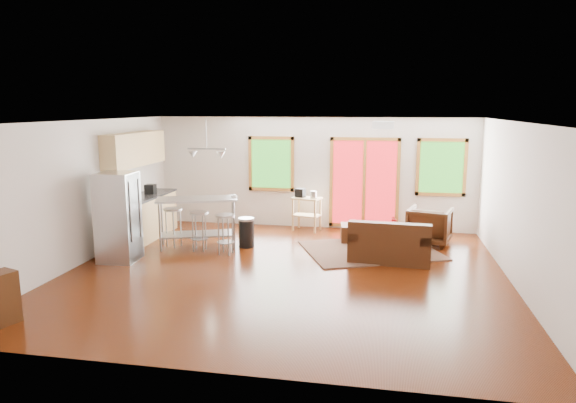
% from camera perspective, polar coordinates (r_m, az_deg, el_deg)
% --- Properties ---
extents(floor, '(7.50, 7.00, 0.02)m').
position_cam_1_polar(floor, '(9.01, -0.36, -7.93)').
color(floor, '#361204').
rests_on(floor, ground).
extents(ceiling, '(7.50, 7.00, 0.02)m').
position_cam_1_polar(ceiling, '(8.55, -0.38, 8.97)').
color(ceiling, silver).
rests_on(ceiling, ground).
extents(back_wall, '(7.50, 0.02, 2.60)m').
position_cam_1_polar(back_wall, '(12.11, 2.81, 3.19)').
color(back_wall, beige).
rests_on(back_wall, ground).
extents(left_wall, '(0.02, 7.00, 2.60)m').
position_cam_1_polar(left_wall, '(10.09, -21.83, 0.97)').
color(left_wall, beige).
rests_on(left_wall, ground).
extents(right_wall, '(0.02, 7.00, 2.60)m').
position_cam_1_polar(right_wall, '(8.79, 24.46, -0.54)').
color(right_wall, beige).
rests_on(right_wall, ground).
extents(front_wall, '(7.50, 0.02, 2.60)m').
position_cam_1_polar(front_wall, '(5.37, -7.57, -6.26)').
color(front_wall, beige).
rests_on(front_wall, ground).
extents(window_left, '(1.10, 0.05, 1.30)m').
position_cam_1_polar(window_left, '(12.21, -1.88, 4.21)').
color(window_left, '#1C4E14').
rests_on(window_left, back_wall).
extents(french_doors, '(1.60, 0.05, 2.10)m').
position_cam_1_polar(french_doors, '(11.98, 8.46, 2.05)').
color(french_doors, '#A1141A').
rests_on(french_doors, back_wall).
extents(window_right, '(1.10, 0.05, 1.30)m').
position_cam_1_polar(window_right, '(11.99, 16.67, 3.65)').
color(window_right, '#1C4E14').
rests_on(window_right, back_wall).
extents(rug, '(3.07, 2.76, 0.03)m').
position_cam_1_polar(rug, '(10.41, 9.15, -5.38)').
color(rug, '#455233').
rests_on(rug, floor).
extents(loveseat, '(1.53, 0.94, 0.79)m').
position_cam_1_polar(loveseat, '(9.75, 11.22, -4.72)').
color(loveseat, black).
rests_on(loveseat, floor).
extents(coffee_table, '(1.06, 0.79, 0.38)m').
position_cam_1_polar(coffee_table, '(10.40, 10.80, -3.69)').
color(coffee_table, '#361C0C').
rests_on(coffee_table, floor).
extents(armchair, '(1.01, 0.97, 0.86)m').
position_cam_1_polar(armchair, '(11.09, 15.45, -2.43)').
color(armchair, black).
rests_on(armchair, floor).
extents(ottoman, '(0.61, 0.61, 0.37)m').
position_cam_1_polar(ottoman, '(11.03, 7.33, -3.50)').
color(ottoman, black).
rests_on(ottoman, floor).
extents(vase, '(0.23, 0.23, 0.30)m').
position_cam_1_polar(vase, '(10.32, 11.67, -2.76)').
color(vase, silver).
rests_on(vase, coffee_table).
extents(book, '(0.21, 0.08, 0.28)m').
position_cam_1_polar(book, '(10.55, 13.12, -2.35)').
color(book, maroon).
rests_on(book, coffee_table).
extents(cabinets, '(0.64, 2.24, 2.30)m').
position_cam_1_polar(cabinets, '(11.47, -16.03, 0.50)').
color(cabinets, tan).
rests_on(cabinets, floor).
extents(refrigerator, '(0.71, 0.68, 1.66)m').
position_cam_1_polar(refrigerator, '(9.99, -18.33, -1.65)').
color(refrigerator, '#B7BABC').
rests_on(refrigerator, floor).
extents(island, '(1.73, 1.14, 1.02)m').
position_cam_1_polar(island, '(10.59, -10.05, -1.32)').
color(island, '#B7BABC').
rests_on(island, floor).
extents(cup, '(0.14, 0.11, 0.14)m').
position_cam_1_polar(cup, '(10.52, -6.04, 0.48)').
color(cup, silver).
rests_on(cup, island).
extents(bar_stool_a, '(0.48, 0.48, 0.80)m').
position_cam_1_polar(bar_stool_a, '(10.75, -12.65, -1.81)').
color(bar_stool_a, '#B7BABC').
rests_on(bar_stool_a, floor).
extents(bar_stool_b, '(0.41, 0.41, 0.79)m').
position_cam_1_polar(bar_stool_b, '(10.34, -9.86, -2.23)').
color(bar_stool_b, '#B7BABC').
rests_on(bar_stool_b, floor).
extents(bar_stool_c, '(0.41, 0.41, 0.79)m').
position_cam_1_polar(bar_stool_c, '(10.01, -6.97, -2.58)').
color(bar_stool_c, '#B7BABC').
rests_on(bar_stool_c, floor).
extents(trash_can, '(0.37, 0.37, 0.61)m').
position_cam_1_polar(trash_can, '(10.55, -4.64, -3.42)').
color(trash_can, black).
rests_on(trash_can, floor).
extents(kitchen_cart, '(0.73, 0.56, 0.98)m').
position_cam_1_polar(kitchen_cart, '(11.82, 2.01, -0.07)').
color(kitchen_cart, tan).
rests_on(kitchen_cart, floor).
extents(ceiling_flush, '(0.35, 0.35, 0.12)m').
position_cam_1_polar(ceiling_flush, '(8.99, 10.54, 8.36)').
color(ceiling_flush, white).
rests_on(ceiling_flush, ceiling).
extents(pendant_light, '(0.80, 0.18, 0.79)m').
position_cam_1_polar(pendant_light, '(10.54, -9.02, 5.25)').
color(pendant_light, gray).
rests_on(pendant_light, ceiling).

